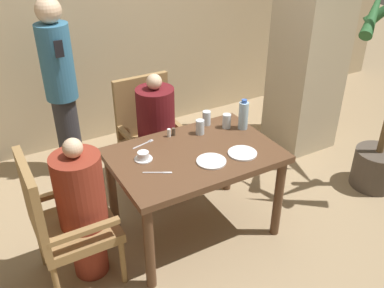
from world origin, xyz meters
The scene contains 20 objects.
ground_plane centered at (0.00, 0.00, 0.00)m, with size 16.00×16.00×0.00m, color #9E8460.
wall_back centered at (0.00, 1.87, 1.40)m, with size 8.00×0.06×2.80m.
pillar_stone centered at (1.69, 0.70, 1.35)m, with size 0.56×0.56×2.70m.
dining_table centered at (0.00, 0.00, 0.63)m, with size 1.20×0.81×0.73m.
chair_left_side centered at (-1.00, 0.00, 0.52)m, with size 0.51×0.51×0.99m.
diner_in_left_chair centered at (-0.85, 0.00, 0.56)m, with size 0.32×0.32×1.08m.
chair_far_side centered at (0.00, 0.81, 0.52)m, with size 0.51×0.51×0.99m.
diner_in_far_chair centered at (0.00, 0.65, 0.57)m, with size 0.32×0.32×1.11m.
standing_host centered at (-0.59, 1.33, 0.89)m, with size 0.28×0.32×1.65m.
plate_main_left centered at (0.04, -0.17, 0.74)m, with size 0.21×0.21×0.01m.
plate_main_right centered at (0.29, -0.19, 0.74)m, with size 0.21×0.21×0.01m.
teacup_with_saucer centered at (-0.36, 0.10, 0.76)m, with size 0.13×0.13×0.06m.
water_bottle centered at (0.52, 0.13, 0.85)m, with size 0.08×0.08×0.25m.
glass_tall_near centered at (0.41, 0.21, 0.79)m, with size 0.07×0.07×0.12m.
glass_tall_mid centered at (0.18, 0.22, 0.79)m, with size 0.07×0.07×0.12m.
glass_tall_far centered at (0.30, 0.33, 0.79)m, with size 0.07×0.07×0.12m.
salt_shaker centered at (-0.06, 0.30, 0.76)m, with size 0.03×0.03×0.07m.
pepper_shaker centered at (-0.02, 0.30, 0.76)m, with size 0.03×0.03×0.06m.
fork_beside_plate centered at (-0.26, 0.29, 0.73)m, with size 0.18×0.06×0.00m.
knife_beside_plate centered at (-0.34, -0.11, 0.73)m, with size 0.18×0.11×0.00m.
Camera 1 is at (-1.31, -2.28, 2.35)m, focal length 40.00 mm.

